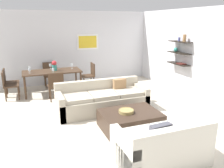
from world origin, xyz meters
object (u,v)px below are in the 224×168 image
wine_glass_left_far (29,68)px  sofa_beige (102,100)px  decorative_bowl (126,111)px  wine_glass_foot (53,70)px  loveseat_white (161,146)px  dining_table (52,73)px  dining_chair_left_near (8,83)px  dining_chair_right_far (90,74)px  wine_glass_right_far (72,65)px  dining_chair_head (50,73)px  wine_glass_left_near (29,70)px  coffee_table (130,120)px  wine_glass_head (50,65)px  centerpiece_vase (54,66)px  dining_chair_left_far (9,80)px  dining_chair_foot (56,85)px

wine_glass_left_far → sofa_beige: bearing=-51.7°
decorative_bowl → wine_glass_foot: 3.17m
loveseat_white → wine_glass_foot: wine_glass_foot is taller
dining_table → dining_chair_left_near: (-1.33, -0.19, -0.17)m
dining_chair_right_far → wine_glass_right_far: wine_glass_right_far is taller
dining_table → dining_chair_head: (0.00, 0.84, -0.17)m
decorative_bowl → dining_chair_left_near: 3.98m
wine_glass_foot → decorative_bowl: bearing=-67.8°
wine_glass_left_near → coffee_table: bearing=-58.3°
dining_table → wine_glass_right_far: size_ratio=10.36×
dining_table → wine_glass_foot: (-0.00, -0.37, 0.18)m
wine_glass_left_far → wine_glass_head: bearing=21.1°
centerpiece_vase → decorative_bowl: bearing=-71.8°
dining_table → loveseat_white: bearing=-75.1°
wine_glass_right_far → wine_glass_head: 0.73m
dining_chair_left_far → wine_glass_left_near: (0.65, -0.30, 0.36)m
coffee_table → dining_chair_left_far: size_ratio=1.45×
dining_chair_left_near → dining_chair_head: (1.33, 1.03, 0.00)m
loveseat_white → wine_glass_left_far: bearing=112.1°
dining_chair_left_near → wine_glass_left_far: bearing=24.9°
loveseat_white → coffee_table: loveseat_white is taller
loveseat_white → centerpiece_vase: (-1.13, 4.65, 0.62)m
dining_chair_head → centerpiece_vase: (0.09, -0.80, 0.41)m
wine_glass_foot → wine_glass_left_far: 0.84m
loveseat_white → dining_chair_head: 5.59m
wine_glass_left_far → centerpiece_vase: centerpiece_vase is taller
wine_glass_foot → wine_glass_left_far: bearing=145.1°
coffee_table → dining_chair_foot: size_ratio=1.45×
loveseat_white → centerpiece_vase: 4.83m
dining_chair_left_near → wine_glass_head: wine_glass_head is taller
wine_glass_left_near → wine_glass_right_far: wine_glass_right_far is taller
dining_chair_foot → dining_chair_head: bearing=90.0°
dining_table → dining_chair_foot: (0.00, -0.84, -0.17)m
loveseat_white → wine_glass_head: wine_glass_head is taller
dining_chair_foot → dining_chair_head: (-0.00, 1.68, 0.00)m
dining_chair_right_far → wine_glass_head: size_ratio=5.09×
dining_chair_left_near → wine_glass_foot: (1.33, -0.18, 0.36)m
coffee_table → wine_glass_right_far: size_ratio=7.14×
wine_glass_head → centerpiece_vase: 0.35m
wine_glass_head → decorative_bowl: bearing=-72.0°
wine_glass_left_far → dining_chair_left_far: bearing=172.3°
wine_glass_left_far → wine_glass_right_far: bearing=0.0°
dining_chair_foot → wine_glass_right_far: bearing=54.1°
wine_glass_foot → wine_glass_head: 0.74m
wine_glass_head → centerpiece_vase: centerpiece_vase is taller
dining_chair_foot → centerpiece_vase: size_ratio=2.70×
dining_chair_left_near → dining_chair_head: same height
dining_chair_foot → sofa_beige: bearing=-50.0°
sofa_beige → dining_chair_left_near: 3.03m
decorative_bowl → wine_glass_left_near: 3.71m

